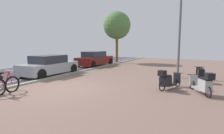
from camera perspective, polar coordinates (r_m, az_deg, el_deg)
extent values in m
cube|color=#7E6055|center=(6.68, 18.95, -11.00)|extent=(14.40, 40.00, 0.05)
cube|color=#9B9D89|center=(10.35, -24.74, -4.48)|extent=(0.24, 40.00, 0.08)
cube|color=silver|center=(11.31, -28.56, -3.96)|extent=(0.12, 36.00, 0.00)
torus|color=black|center=(8.80, -28.93, -4.82)|extent=(0.14, 0.72, 0.72)
cylinder|color=#A11B16|center=(8.59, -30.34, -3.42)|extent=(0.07, 0.32, 0.63)
cylinder|color=#A11B16|center=(8.48, -31.34, -3.78)|extent=(0.05, 0.14, 0.57)
cylinder|color=#A11B16|center=(8.52, -30.72, -1.60)|extent=(0.07, 0.39, 0.08)
cylinder|color=#A11B16|center=(8.48, -31.60, -5.57)|extent=(0.05, 0.25, 0.08)
cylinder|color=#A11B16|center=(8.71, -29.33, -3.06)|extent=(0.04, 0.15, 0.57)
cube|color=black|center=(8.40, -31.76, -1.67)|extent=(0.11, 0.23, 0.06)
cylinder|color=#ADADB2|center=(8.63, -29.76, -0.94)|extent=(0.48, 0.07, 0.02)
cylinder|color=black|center=(8.62, -31.62, -6.49)|extent=(0.19, 0.12, 0.28)
torus|color=black|center=(10.34, 26.31, -3.49)|extent=(0.11, 0.52, 0.52)
torus|color=black|center=(11.50, 25.68, -2.45)|extent=(0.11, 0.52, 0.52)
cube|color=black|center=(10.93, 25.98, -3.06)|extent=(0.35, 0.69, 0.08)
cube|color=black|center=(10.52, 26.26, -2.12)|extent=(0.36, 0.55, 0.48)
cube|color=black|center=(10.48, 26.34, -0.65)|extent=(0.31, 0.50, 0.06)
cylinder|color=black|center=(11.44, 25.77, -1.20)|extent=(0.08, 0.13, 0.52)
cube|color=black|center=(11.37, 25.80, -1.37)|extent=(0.33, 0.12, 0.51)
cylinder|color=black|center=(11.38, 25.85, 0.06)|extent=(0.52, 0.09, 0.03)
torus|color=black|center=(7.81, 28.01, -7.02)|extent=(0.26, 0.44, 0.47)
torus|color=black|center=(8.94, 23.90, -5.07)|extent=(0.26, 0.44, 0.47)
cube|color=#A8ACAE|center=(8.38, 25.81, -6.12)|extent=(0.59, 0.78, 0.08)
cube|color=#A8ACAE|center=(7.97, 27.27, -5.16)|extent=(0.53, 0.65, 0.46)
cube|color=black|center=(7.92, 27.38, -3.31)|extent=(0.47, 0.59, 0.06)
cylinder|color=#A8ACAE|center=(8.88, 24.05, -3.62)|extent=(0.12, 0.14, 0.48)
cube|color=#A8ACAE|center=(8.81, 24.25, -3.84)|extent=(0.32, 0.22, 0.47)
cylinder|color=black|center=(8.82, 24.20, -2.15)|extent=(0.47, 0.27, 0.03)
cube|color=black|center=(7.65, 28.47, -2.58)|extent=(0.38, 0.38, 0.24)
torus|color=black|center=(8.18, 15.61, -5.83)|extent=(0.23, 0.45, 0.47)
torus|color=black|center=(9.24, 20.06, -4.51)|extent=(0.23, 0.45, 0.47)
cube|color=black|center=(8.71, 17.97, -5.27)|extent=(0.54, 0.77, 0.08)
cube|color=black|center=(8.33, 16.54, -4.32)|extent=(0.50, 0.63, 0.41)
cube|color=black|center=(8.29, 16.60, -2.71)|extent=(0.44, 0.57, 0.06)
cylinder|color=black|center=(9.18, 20.05, -3.12)|extent=(0.11, 0.14, 0.47)
cube|color=black|center=(9.12, 19.81, -3.31)|extent=(0.33, 0.20, 0.46)
cylinder|color=black|center=(9.12, 20.03, -1.70)|extent=(0.49, 0.23, 0.03)
cube|color=black|center=(8.03, 15.55, -1.90)|extent=(0.37, 0.37, 0.24)
cube|color=#A1A7A8|center=(12.61, -19.13, -0.18)|extent=(1.72, 3.91, 0.63)
cube|color=#282D38|center=(12.52, -19.38, 2.37)|extent=(1.44, 2.08, 0.50)
cylinder|color=black|center=(14.21, -17.29, -0.03)|extent=(0.20, 0.62, 0.62)
cylinder|color=black|center=(13.14, -12.12, -0.43)|extent=(0.20, 0.62, 0.62)
cylinder|color=black|center=(12.32, -26.54, -1.53)|extent=(0.20, 0.62, 0.62)
cylinder|color=black|center=(11.07, -21.41, -2.18)|extent=(0.20, 0.62, 0.62)
cube|color=maroon|center=(17.19, -5.37, 2.13)|extent=(1.68, 4.28, 0.68)
cube|color=#282D38|center=(17.02, -5.68, 4.08)|extent=(1.41, 2.23, 0.51)
cylinder|color=black|center=(19.00, -4.85, 2.02)|extent=(0.20, 0.62, 0.62)
cylinder|color=black|center=(18.23, -0.53, 1.82)|extent=(0.20, 0.62, 0.62)
cylinder|color=black|center=(16.34, -10.75, 1.07)|extent=(0.20, 0.62, 0.62)
cylinder|color=black|center=(15.42, -5.99, 0.80)|extent=(0.20, 0.62, 0.62)
cylinder|color=slate|center=(11.47, 20.50, 9.23)|extent=(0.14, 0.14, 5.03)
cylinder|color=brown|center=(19.66, 1.53, 5.68)|extent=(0.28, 0.28, 3.00)
sphere|color=#537D41|center=(19.76, 1.56, 13.02)|extent=(2.93, 2.93, 2.93)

